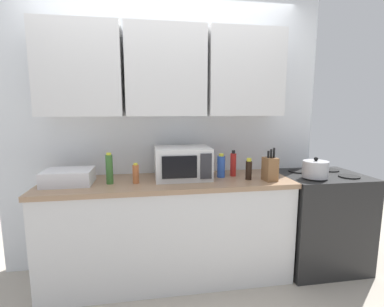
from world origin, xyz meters
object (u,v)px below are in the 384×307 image
dish_rack (69,177)px  bottle_green_oil (109,169)px  stove_range (319,220)px  microwave (183,163)px  bottle_soy_dark (249,169)px  kettle (315,169)px  bottle_blue_cleaner (221,166)px  bottle_red_sauce (233,164)px  knife_block (270,169)px  bottle_spice_jar (136,174)px

dish_rack → bottle_green_oil: 0.34m
dish_rack → stove_range: bearing=-0.5°
stove_range → microwave: 1.45m
dish_rack → bottle_soy_dark: (1.51, -0.09, 0.03)m
kettle → bottle_blue_cleaner: 0.83m
bottle_red_sauce → dish_rack: bearing=-177.7°
kettle → dish_rack: size_ratio=0.57×
kettle → bottle_red_sauce: (-0.68, 0.22, 0.02)m
kettle → knife_block: (-0.42, 0.00, 0.02)m
kettle → bottle_soy_dark: kettle is taller
stove_range → kettle: 0.58m
bottle_green_oil → bottle_soy_dark: size_ratio=1.37×
microwave → dish_rack: size_ratio=1.26×
kettle → bottle_green_oil: bearing=176.2°
kettle → bottle_red_sauce: size_ratio=0.91×
microwave → bottle_blue_cleaner: size_ratio=2.24×
microwave → bottle_blue_cleaner: (0.35, -0.01, -0.04)m
knife_block → bottle_soy_dark: size_ratio=1.51×
kettle → bottle_soy_dark: (-0.59, 0.07, 0.00)m
microwave → bottle_blue_cleaner: bearing=-1.4°
bottle_spice_jar → bottle_red_sauce: 0.88m
bottle_soy_dark → bottle_blue_cleaner: bearing=149.3°
microwave → dish_rack: (-0.95, -0.04, -0.08)m
microwave → bottle_green_oil: bearing=-172.2°
bottle_spice_jar → knife_block: bearing=-5.0°
dish_rack → bottle_soy_dark: size_ratio=2.02×
bottle_red_sauce → knife_block: bearing=-39.5°
microwave → kettle: bearing=-9.9°
knife_block → bottle_soy_dark: 0.18m
bottle_soy_dark → bottle_green_oil: bearing=177.5°
dish_rack → bottle_spice_jar: bearing=-6.0°
kettle → knife_block: 0.42m
stove_range → bottle_green_oil: size_ratio=3.54×
bottle_green_oil → bottle_spice_jar: 0.22m
bottle_spice_jar → microwave: bearing=13.7°
bottle_green_oil → bottle_blue_cleaner: bearing=4.5°
stove_range → knife_block: knife_block is taller
kettle → bottle_soy_dark: bearing=173.7°
stove_range → bottle_spice_jar: bearing=-178.8°
microwave → bottle_spice_jar: (-0.40, -0.10, -0.06)m
knife_block → bottle_blue_cleaner: bearing=153.5°
dish_rack → knife_block: size_ratio=1.33×
knife_block → bottle_green_oil: (-1.34, 0.11, 0.02)m
knife_block → bottle_blue_cleaner: knife_block is taller
kettle → bottle_green_oil: size_ratio=0.84×
microwave → bottle_green_oil: (-0.61, -0.08, -0.02)m
knife_block → bottle_red_sauce: knife_block is taller
kettle → bottle_spice_jar: size_ratio=1.29×
kettle → microwave: (-1.15, 0.20, 0.05)m
stove_range → bottle_spice_jar: size_ratio=5.42×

